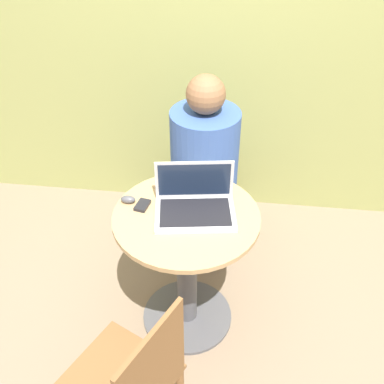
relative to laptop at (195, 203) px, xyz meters
The scene contains 7 objects.
ground_plane 0.81m from the laptop, 132.95° to the right, with size 12.00×12.00×0.00m, color #7F6B56.
back_wall 1.19m from the laptop, 91.90° to the left, with size 7.00×0.05×2.60m.
round_table 0.33m from the laptop, 132.95° to the right, with size 0.70×0.70×0.77m.
laptop is the anchor object (origin of this frame).
cell_phone 0.26m from the laptop, behind, with size 0.07×0.10×0.02m.
computer_mouse 0.33m from the laptop, behind, with size 0.07×0.04×0.04m.
person_seated 0.67m from the laptop, 90.69° to the left, with size 0.39×0.61×1.22m.
Camera 1 is at (0.22, -1.58, 2.14)m, focal length 42.00 mm.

